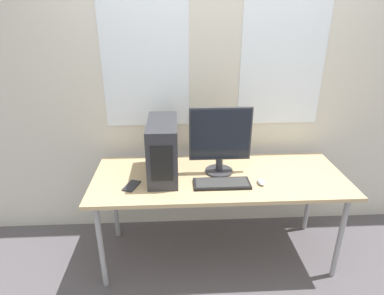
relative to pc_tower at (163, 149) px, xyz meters
name	(u,v)px	position (x,y,z in m)	size (l,w,h in m)	color
ground_plane	(222,288)	(0.42, -0.41, -0.96)	(14.00, 14.00, 0.00)	#565156
wall_back	(214,82)	(0.42, 0.46, 0.40)	(8.00, 0.07, 2.70)	beige
desk	(219,182)	(0.42, -0.04, -0.27)	(1.90, 0.74, 0.74)	tan
pc_tower	(163,149)	(0.00, 0.00, 0.00)	(0.21, 0.50, 0.43)	#2D2D33
monitor_main	(220,139)	(0.42, 0.02, 0.06)	(0.46, 0.21, 0.52)	#333338
keyboard	(222,184)	(0.42, -0.18, -0.20)	(0.41, 0.16, 0.02)	black
mouse	(261,182)	(0.70, -0.18, -0.20)	(0.05, 0.09, 0.03)	#B2B2B7
cell_phone	(131,186)	(-0.23, -0.17, -0.21)	(0.12, 0.17, 0.01)	#232328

